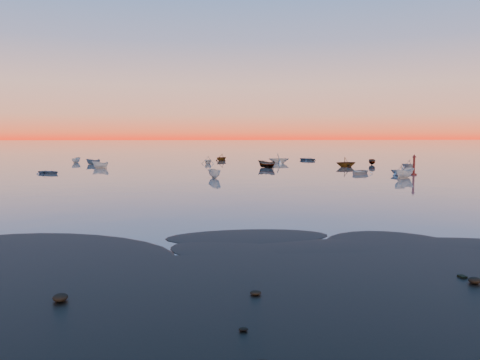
{
  "coord_description": "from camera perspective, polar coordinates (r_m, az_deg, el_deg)",
  "views": [
    {
      "loc": [
        0.27,
        -26.64,
        6.32
      ],
      "look_at": [
        3.78,
        28.0,
        0.8
      ],
      "focal_mm": 35.0,
      "sensor_mm": 36.0,
      "label": 1
    }
  ],
  "objects": [
    {
      "name": "boat_near_center",
      "position": [
        69.43,
        19.4,
        0.2
      ],
      "size": [
        3.97,
        4.36,
        1.44
      ],
      "primitive_type": "imported",
      "rotation": [
        0.0,
        0.0,
        2.24
      ],
      "color": "#B9B9B4",
      "rests_on": "ground"
    },
    {
      "name": "mud_lobes",
      "position": [
        26.41,
        -4.19,
        -8.09
      ],
      "size": [
        140.0,
        6.0,
        0.07
      ],
      "primitive_type": null,
      "color": "black",
      "rests_on": "ground"
    },
    {
      "name": "ground",
      "position": [
        126.8,
        -3.8,
        2.88
      ],
      "size": [
        600.0,
        600.0,
        0.0
      ],
      "primitive_type": "plane",
      "color": "#675C56",
      "rests_on": "ground"
    },
    {
      "name": "channel_marker",
      "position": [
        75.39,
        20.44,
        1.56
      ],
      "size": [
        0.91,
        0.91,
        3.25
      ],
      "color": "#400F0D",
      "rests_on": "ground"
    },
    {
      "name": "boat_near_right",
      "position": [
        74.51,
        18.92,
        0.58
      ],
      "size": [
        3.47,
        3.14,
        1.14
      ],
      "primitive_type": "imported",
      "rotation": [
        0.0,
        0.0,
        3.8
      ],
      "color": "gray",
      "rests_on": "ground"
    },
    {
      "name": "moored_fleet",
      "position": [
        79.89,
        -3.86,
        1.2
      ],
      "size": [
        124.0,
        58.0,
        1.2
      ],
      "primitive_type": null,
      "color": "#B9B9B4",
      "rests_on": "ground"
    }
  ]
}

